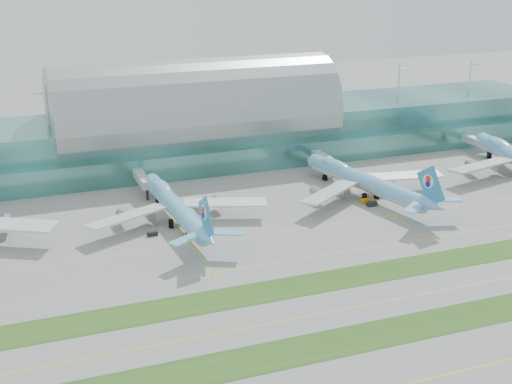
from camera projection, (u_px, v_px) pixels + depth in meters
name	position (u px, v px, depth m)	size (l,w,h in m)	color
ground	(327.00, 285.00, 195.02)	(700.00, 700.00, 0.00)	gray
terminal	(195.00, 127.00, 304.11)	(340.00, 69.10, 36.00)	#3D7A75
grass_strip_near	(378.00, 334.00, 170.27)	(420.00, 12.00, 0.08)	#2D591E
grass_strip_far	(324.00, 282.00, 196.77)	(420.00, 12.00, 0.08)	#2D591E
taxiline_a	(425.00, 379.00, 152.61)	(420.00, 0.35, 0.01)	yellow
taxiline_b	(351.00, 308.00, 182.65)	(420.00, 0.35, 0.01)	yellow
taxiline_c	(300.00, 259.00, 210.92)	(420.00, 0.35, 0.01)	yellow
taxiline_d	(272.00, 232.00, 230.35)	(420.00, 0.35, 0.01)	yellow
airliner_b	(175.00, 205.00, 236.96)	(62.62, 71.11, 19.57)	#6BBCEB
airliner_c	(364.00, 180.00, 261.22)	(64.12, 73.79, 20.47)	#69ADE7
gse_c	(152.00, 233.00, 227.81)	(3.24, 1.75, 1.41)	black
gse_d	(191.00, 232.00, 228.46)	(3.28, 1.86, 1.63)	black
gse_e	(366.00, 201.00, 256.13)	(3.96, 2.14, 1.60)	#C9700B
gse_f	(372.00, 204.00, 253.54)	(3.63, 2.01, 1.44)	black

